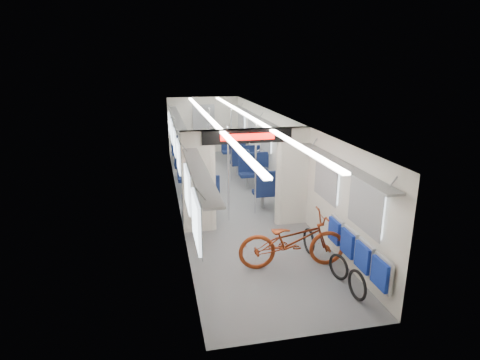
% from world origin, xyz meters
% --- Properties ---
extents(carriage, '(12.00, 12.02, 2.31)m').
position_xyz_m(carriage, '(0.00, -0.27, 1.50)').
color(carriage, '#515456').
rests_on(carriage, ground).
extents(bicycle, '(2.08, 0.86, 1.07)m').
position_xyz_m(bicycle, '(0.43, -4.04, 0.53)').
color(bicycle, maroon).
rests_on(bicycle, ground).
extents(flip_bench, '(0.12, 2.12, 0.53)m').
position_xyz_m(flip_bench, '(1.35, -4.72, 0.58)').
color(flip_bench, gray).
rests_on(flip_bench, carriage).
extents(bike_hoop_a, '(0.09, 0.52, 0.52)m').
position_xyz_m(bike_hoop_a, '(1.10, -5.29, 0.23)').
color(bike_hoop_a, black).
rests_on(bike_hoop_a, ground).
extents(bike_hoop_b, '(0.19, 0.47, 0.47)m').
position_xyz_m(bike_hoop_b, '(1.09, -4.64, 0.21)').
color(bike_hoop_b, black).
rests_on(bike_hoop_b, ground).
extents(bike_hoop_c, '(0.06, 0.52, 0.52)m').
position_xyz_m(bike_hoop_c, '(0.94, -3.58, 0.23)').
color(bike_hoop_c, black).
rests_on(bike_hoop_c, ground).
extents(seat_bay_near_left, '(0.93, 2.17, 1.13)m').
position_xyz_m(seat_bay_near_left, '(-0.94, -0.05, 0.56)').
color(seat_bay_near_left, '#0E183D').
rests_on(seat_bay_near_left, ground).
extents(seat_bay_near_right, '(0.94, 2.24, 1.15)m').
position_xyz_m(seat_bay_near_right, '(0.94, 0.03, 0.56)').
color(seat_bay_near_right, '#0E183D').
rests_on(seat_bay_near_right, ground).
extents(seat_bay_far_left, '(0.96, 2.30, 1.17)m').
position_xyz_m(seat_bay_far_left, '(-0.93, 3.36, 0.57)').
color(seat_bay_far_left, '#0E183D').
rests_on(seat_bay_far_left, ground).
extents(seat_bay_far_right, '(0.94, 2.23, 1.15)m').
position_xyz_m(seat_bay_far_right, '(0.93, 3.25, 0.56)').
color(seat_bay_far_right, '#0E183D').
rests_on(seat_bay_far_right, ground).
extents(stanchion_near_left, '(0.04, 0.04, 2.30)m').
position_xyz_m(stanchion_near_left, '(-0.33, -1.56, 1.15)').
color(stanchion_near_left, silver).
rests_on(stanchion_near_left, ground).
extents(stanchion_near_right, '(0.04, 0.04, 2.30)m').
position_xyz_m(stanchion_near_right, '(0.41, -1.25, 1.15)').
color(stanchion_near_right, silver).
rests_on(stanchion_near_right, ground).
extents(stanchion_far_left, '(0.04, 0.04, 2.30)m').
position_xyz_m(stanchion_far_left, '(-0.26, 2.09, 1.15)').
color(stanchion_far_left, silver).
rests_on(stanchion_far_left, ground).
extents(stanchion_far_right, '(0.05, 0.05, 2.30)m').
position_xyz_m(stanchion_far_right, '(0.36, 1.70, 1.15)').
color(stanchion_far_right, silver).
rests_on(stanchion_far_right, ground).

